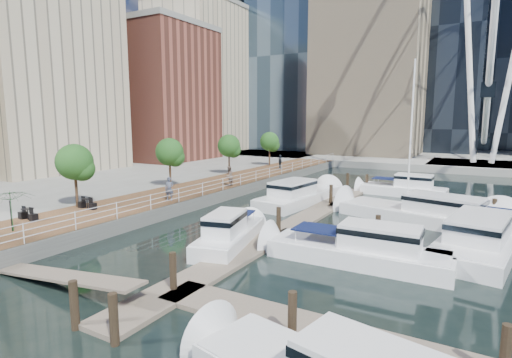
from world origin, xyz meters
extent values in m
plane|color=black|center=(0.00, 0.00, 0.00)|extent=(520.00, 520.00, 0.00)
cube|color=brown|center=(-9.00, 15.00, 0.50)|extent=(6.00, 60.00, 1.00)
cube|color=#595954|center=(-6.00, 15.00, 0.50)|extent=(0.25, 60.00, 1.00)
cube|color=gray|center=(-36.00, 15.00, 0.50)|extent=(48.00, 90.00, 1.00)
cube|color=gray|center=(0.00, 102.00, 0.50)|extent=(200.00, 114.00, 1.00)
cube|color=gray|center=(14.00, 52.00, 0.50)|extent=(14.00, 12.00, 1.00)
cube|color=#6D6051|center=(3.00, 10.00, 0.10)|extent=(2.00, 32.00, 0.20)
cube|color=#6D6051|center=(9.00, -2.00, 0.10)|extent=(12.00, 2.00, 0.20)
cube|color=#6D6051|center=(9.00, 8.00, 0.10)|extent=(12.00, 2.00, 0.20)
cube|color=#6D6051|center=(9.00, 18.00, 0.10)|extent=(12.00, 2.00, 0.20)
cube|color=#BCAD8E|center=(-34.00, 16.00, 14.00)|extent=(14.00, 16.00, 26.00)
cube|color=brown|center=(-30.00, 34.00, 11.00)|extent=(12.00, 14.00, 20.00)
cube|color=#BCAD8E|center=(-36.00, 50.00, 15.00)|extent=(14.00, 16.00, 28.00)
cylinder|color=white|center=(11.50, 52.00, 14.00)|extent=(0.80, 0.80, 26.00)
cylinder|color=white|center=(16.50, 52.00, 14.00)|extent=(0.80, 0.80, 26.00)
cylinder|color=#3F2B1C|center=(-11.40, 4.00, 2.20)|extent=(0.20, 0.20, 2.40)
sphere|color=#265B1E|center=(-11.40, 4.00, 4.30)|extent=(2.60, 2.60, 2.60)
cylinder|color=#3F2B1C|center=(-11.40, 14.00, 2.20)|extent=(0.20, 0.20, 2.40)
sphere|color=#265B1E|center=(-11.40, 14.00, 4.30)|extent=(2.60, 2.60, 2.60)
cylinder|color=#3F2B1C|center=(-11.40, 24.00, 2.20)|extent=(0.20, 0.20, 2.40)
sphere|color=#265B1E|center=(-11.40, 24.00, 4.30)|extent=(2.60, 2.60, 2.60)
cylinder|color=#3F2B1C|center=(-11.40, 34.00, 2.20)|extent=(0.20, 0.20, 2.40)
sphere|color=#265B1E|center=(-11.40, 34.00, 4.30)|extent=(2.60, 2.60, 2.60)
imported|color=#4E5568|center=(-7.15, 9.13, 1.93)|extent=(0.81, 0.71, 1.86)
imported|color=#7C6555|center=(-6.86, 17.15, 1.95)|extent=(0.81, 0.99, 1.91)
imported|color=#2F353B|center=(-8.47, 31.42, 1.89)|extent=(1.06, 1.04, 1.79)
imported|color=#0F3914|center=(-9.00, -2.00, 2.18)|extent=(3.13, 3.17, 2.37)
camera|label=1|loc=(14.06, -14.25, 7.37)|focal=28.00mm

